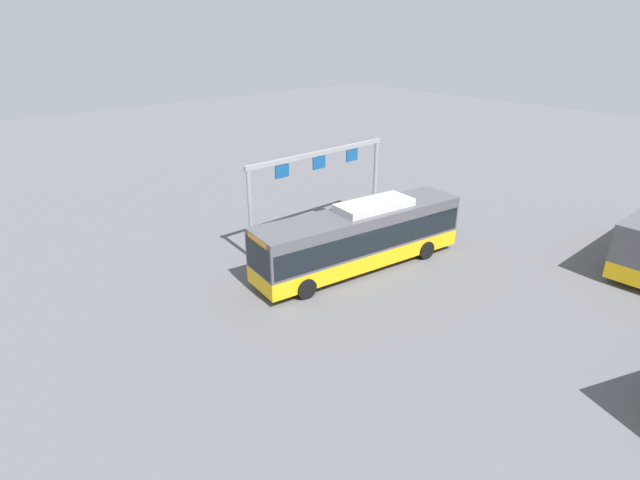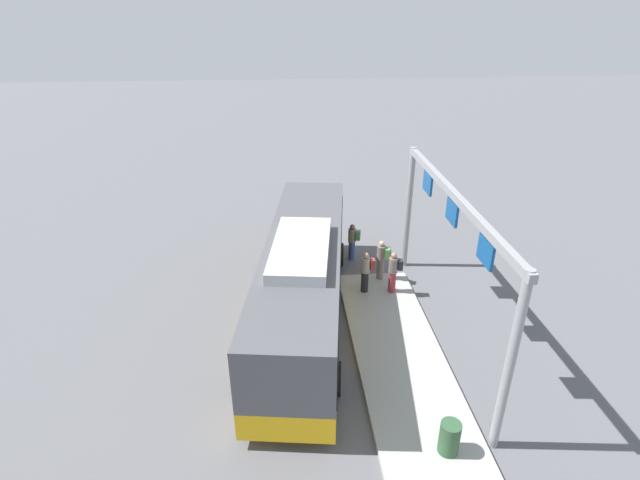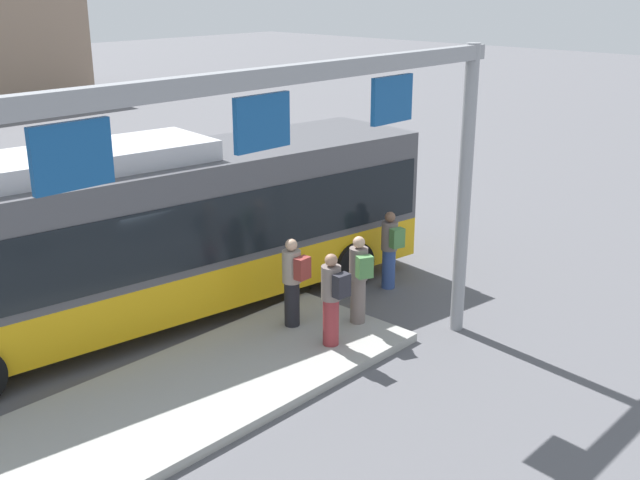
{
  "view_description": "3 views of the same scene",
  "coord_description": "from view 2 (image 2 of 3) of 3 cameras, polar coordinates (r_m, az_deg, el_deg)",
  "views": [
    {
      "loc": [
        17.2,
        16.28,
        11.86
      ],
      "look_at": [
        1.75,
        -1.11,
        1.68
      ],
      "focal_mm": 28.14,
      "sensor_mm": 36.0,
      "label": 1
    },
    {
      "loc": [
        -14.53,
        0.68,
        10.28
      ],
      "look_at": [
        2.64,
        -0.78,
        1.82
      ],
      "focal_mm": 27.36,
      "sensor_mm": 36.0,
      "label": 2
    },
    {
      "loc": [
        -7.74,
        -11.6,
        6.21
      ],
      "look_at": [
        2.78,
        -1.8,
        1.32
      ],
      "focal_mm": 43.31,
      "sensor_mm": 36.0,
      "label": 3
    }
  ],
  "objects": [
    {
      "name": "trash_bin",
      "position": [
        13.35,
        14.9,
        -21.43
      ],
      "size": [
        0.52,
        0.52,
        0.9
      ],
      "primitive_type": "cylinder",
      "color": "#2D5133",
      "rests_on": "platform_curb"
    },
    {
      "name": "person_waiting_mid",
      "position": [
        18.78,
        8.61,
        -3.63
      ],
      "size": [
        0.37,
        0.55,
        1.67
      ],
      "rotation": [
        0.0,
        0.0,
        1.48
      ],
      "color": "maroon",
      "rests_on": "platform_curb"
    },
    {
      "name": "person_boarding",
      "position": [
        21.28,
        3.84,
        -0.1
      ],
      "size": [
        0.44,
        0.59,
        1.67
      ],
      "rotation": [
        0.0,
        0.0,
        1.29
      ],
      "color": "#334C8C",
      "rests_on": "ground"
    },
    {
      "name": "person_waiting_far",
      "position": [
        18.66,
        5.4,
        -3.63
      ],
      "size": [
        0.36,
        0.53,
        1.67
      ],
      "rotation": [
        0.0,
        0.0,
        1.62
      ],
      "color": "black",
      "rests_on": "platform_curb"
    },
    {
      "name": "bus_main",
      "position": [
        16.83,
        -1.9,
        -4.08
      ],
      "size": [
        11.92,
        4.08,
        3.46
      ],
      "rotation": [
        0.0,
        0.0,
        -0.14
      ],
      "color": "#EAAD14",
      "rests_on": "ground"
    },
    {
      "name": "ground_plane",
      "position": [
        17.82,
        -1.81,
        -9.11
      ],
      "size": [
        120.0,
        120.0,
        0.0
      ],
      "primitive_type": "plane",
      "color": "#56565B"
    },
    {
      "name": "platform_sign_gantry",
      "position": [
        15.72,
        14.9,
        0.81
      ],
      "size": [
        9.99,
        0.24,
        5.2
      ],
      "color": "gray",
      "rests_on": "ground"
    },
    {
      "name": "person_waiting_near",
      "position": [
        19.59,
        7.22,
        -2.2
      ],
      "size": [
        0.5,
        0.6,
        1.67
      ],
      "rotation": [
        0.0,
        0.0,
        1.12
      ],
      "color": "slate",
      "rests_on": "platform_curb"
    },
    {
      "name": "platform_curb",
      "position": [
        16.3,
        9.19,
        -13.02
      ],
      "size": [
        10.0,
        2.8,
        0.16
      ],
      "primitive_type": "cube",
      "color": "#9E9E99",
      "rests_on": "ground"
    }
  ]
}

